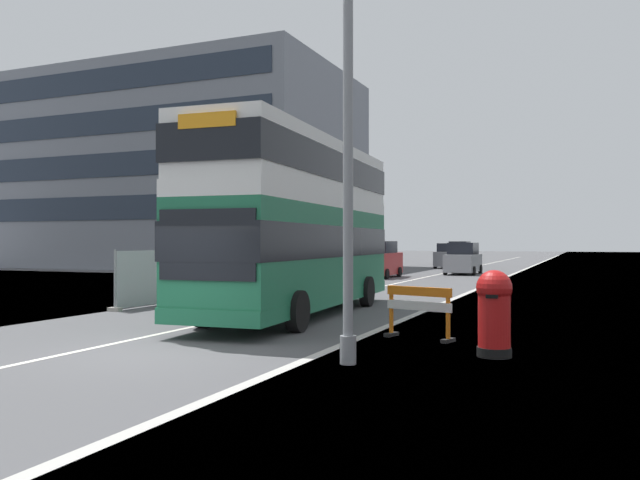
% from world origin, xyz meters
% --- Properties ---
extents(ground, '(140.00, 280.00, 0.10)m').
position_xyz_m(ground, '(0.63, 0.09, -0.05)').
color(ground, '#4C4C4F').
extents(double_decker_bus, '(3.33, 11.32, 5.10)m').
position_xyz_m(double_decker_bus, '(-0.03, 6.98, 2.71)').
color(double_decker_bus, '#1E6B47').
rests_on(double_decker_bus, ground).
extents(lamppost_foreground, '(0.29, 0.70, 8.48)m').
position_xyz_m(lamppost_foreground, '(3.96, 0.43, 4.01)').
color(lamppost_foreground, gray).
rests_on(lamppost_foreground, ground).
extents(red_pillar_postbox, '(0.67, 0.67, 1.63)m').
position_xyz_m(red_pillar_postbox, '(6.22, 2.18, 0.89)').
color(red_pillar_postbox, black).
rests_on(red_pillar_postbox, ground).
extents(roadworks_barrier, '(1.64, 0.86, 1.16)m').
position_xyz_m(roadworks_barrier, '(4.39, 3.73, 0.73)').
color(roadworks_barrier, orange).
rests_on(roadworks_barrier, ground).
extents(construction_site_fence, '(0.44, 17.20, 1.92)m').
position_xyz_m(construction_site_fence, '(-5.68, 14.08, 0.91)').
color(construction_site_fence, '#A8AAAD').
rests_on(construction_site_fence, ground).
extents(car_oncoming_near, '(1.94, 4.32, 2.20)m').
position_xyz_m(car_oncoming_near, '(-3.86, 26.64, 1.03)').
color(car_oncoming_near, maroon).
rests_on(car_oncoming_near, ground).
extents(car_receding_mid, '(2.03, 4.29, 2.10)m').
position_xyz_m(car_receding_mid, '(0.06, 32.64, 0.98)').
color(car_receding_mid, gray).
rests_on(car_receding_mid, ground).
extents(car_receding_far, '(2.08, 4.47, 2.04)m').
position_xyz_m(car_receding_far, '(-2.72, 42.24, 0.96)').
color(car_receding_far, slate).
rests_on(car_receding_far, ground).
extents(car_far_side, '(1.97, 4.00, 2.19)m').
position_xyz_m(car_far_side, '(-3.30, 49.37, 1.04)').
color(car_far_side, black).
rests_on(car_far_side, ground).
extents(bare_tree_far_verge_near, '(2.59, 3.28, 4.88)m').
position_xyz_m(bare_tree_far_verge_near, '(-14.91, 36.87, 2.45)').
color(bare_tree_far_verge_near, '#4C3D2D').
rests_on(bare_tree_far_verge_near, ground).
extents(bare_tree_far_verge_mid, '(2.64, 2.55, 4.40)m').
position_xyz_m(bare_tree_far_verge_mid, '(-14.33, 42.67, 2.07)').
color(bare_tree_far_verge_mid, '#4C3D2D').
rests_on(bare_tree_far_verge_mid, ground).
extents(backdrop_office_block, '(30.21, 17.71, 16.30)m').
position_xyz_m(backdrop_office_block, '(-26.07, 36.92, 8.15)').
color(backdrop_office_block, gray).
rests_on(backdrop_office_block, ground).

